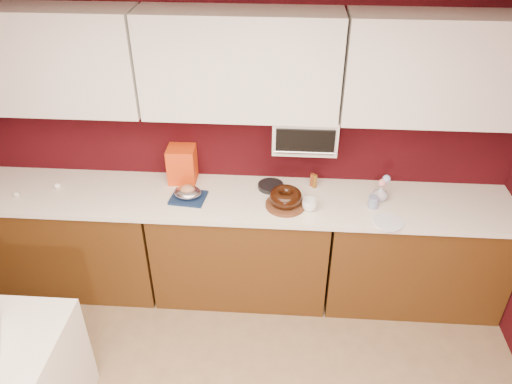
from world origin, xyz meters
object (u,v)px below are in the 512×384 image
object	(u,v)px
foil_ham_nest	(188,192)
flower_vase	(381,192)
coffee_mug	(310,204)
bundt_cake	(286,197)
toaster_oven	(305,131)
blue_jar	(373,202)
pandoro_box	(182,164)

from	to	relation	value
foil_ham_nest	flower_vase	xyz separation A→B (m)	(1.40, 0.08, 0.01)
coffee_mug	bundt_cake	bearing A→B (deg)	168.85
toaster_oven	flower_vase	xyz separation A→B (m)	(0.57, -0.12, -0.41)
foil_ham_nest	bundt_cake	bearing A→B (deg)	-3.71
blue_jar	coffee_mug	bearing A→B (deg)	-171.75
bundt_cake	foil_ham_nest	world-z (taller)	bundt_cake
toaster_oven	blue_jar	world-z (taller)	toaster_oven
bundt_cake	blue_jar	distance (m)	0.63
bundt_cake	flower_vase	world-z (taller)	flower_vase
bundt_cake	flower_vase	xyz separation A→B (m)	(0.68, 0.13, -0.01)
toaster_oven	flower_vase	bearing A→B (deg)	-12.35
flower_vase	toaster_oven	bearing A→B (deg)	167.65
flower_vase	coffee_mug	bearing A→B (deg)	-162.44
toaster_oven	pandoro_box	bearing A→B (deg)	177.18
blue_jar	toaster_oven	bearing A→B (deg)	156.40
toaster_oven	blue_jar	size ratio (longest dim) A/B	5.11
pandoro_box	coffee_mug	size ratio (longest dim) A/B	2.71
pandoro_box	coffee_mug	xyz separation A→B (m)	(0.97, -0.33, -0.09)
foil_ham_nest	blue_jar	distance (m)	1.34
blue_jar	foil_ham_nest	bearing A→B (deg)	179.41
foil_ham_nest	coffee_mug	size ratio (longest dim) A/B	1.88
pandoro_box	blue_jar	size ratio (longest dim) A/B	3.20
coffee_mug	blue_jar	xyz separation A→B (m)	(0.45, 0.07, -0.01)
bundt_cake	coffee_mug	size ratio (longest dim) A/B	2.25
bundt_cake	flower_vase	bearing A→B (deg)	10.71
flower_vase	pandoro_box	bearing A→B (deg)	173.48
foil_ham_nest	flower_vase	distance (m)	1.40
toaster_oven	bundt_cake	bearing A→B (deg)	-114.83
coffee_mug	toaster_oven	bearing A→B (deg)	100.32
toaster_oven	flower_vase	world-z (taller)	toaster_oven
flower_vase	bundt_cake	bearing A→B (deg)	-169.29
toaster_oven	blue_jar	xyz separation A→B (m)	(0.51, -0.22, -0.43)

